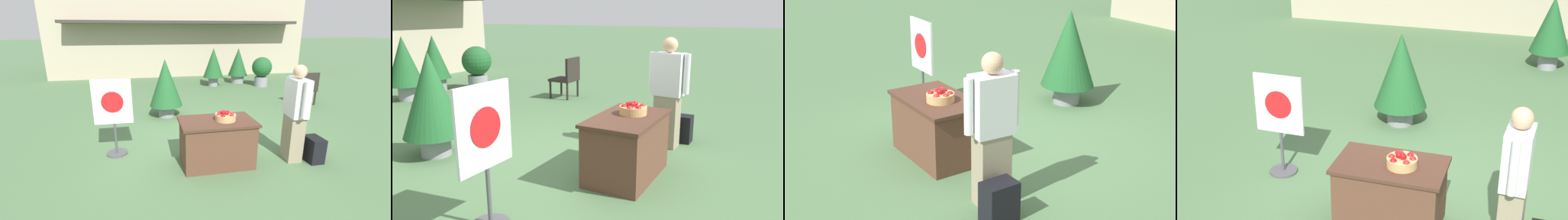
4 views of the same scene
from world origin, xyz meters
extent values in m
plane|color=#4C7047|center=(0.00, 0.00, 0.00)|extent=(120.00, 120.00, 0.00)
cube|color=brown|center=(-0.10, -1.08, 0.36)|extent=(1.13, 0.68, 0.72)
cube|color=#492C20|center=(-0.10, -1.08, 0.74)|extent=(1.20, 0.73, 0.04)
cylinder|color=tan|center=(0.03, -1.09, 0.81)|extent=(0.33, 0.33, 0.10)
sphere|color=red|center=(0.15, -1.08, 0.85)|extent=(0.08, 0.08, 0.08)
sphere|color=red|center=(0.10, -1.00, 0.85)|extent=(0.08, 0.08, 0.08)
sphere|color=red|center=(-0.03, -1.00, 0.85)|extent=(0.08, 0.08, 0.08)
sphere|color=red|center=(-0.08, -1.10, 0.85)|extent=(0.08, 0.08, 0.08)
sphere|color=#A30F14|center=(-0.04, -1.18, 0.85)|extent=(0.08, 0.08, 0.08)
sphere|color=red|center=(0.10, -1.19, 0.85)|extent=(0.08, 0.08, 0.08)
sphere|color=#A30F14|center=(0.00, -1.09, 0.88)|extent=(0.08, 0.08, 0.08)
sphere|color=red|center=(0.01, -1.06, 0.88)|extent=(0.08, 0.08, 0.08)
sphere|color=#A30F14|center=(0.05, -1.11, 0.88)|extent=(0.08, 0.08, 0.08)
cube|color=gray|center=(1.20, -1.18, 0.39)|extent=(0.27, 0.36, 0.78)
cube|color=silver|center=(1.20, -1.18, 1.09)|extent=(0.29, 0.44, 0.61)
sphere|color=tan|center=(1.20, -1.18, 1.51)|extent=(0.22, 0.22, 0.22)
cylinder|color=silver|center=(1.18, -1.43, 1.11)|extent=(0.09, 0.09, 0.56)
cylinder|color=silver|center=(1.22, -0.92, 1.11)|extent=(0.09, 0.09, 0.56)
cylinder|color=#4C4C51|center=(-1.74, -0.40, 0.01)|extent=(0.36, 0.36, 0.03)
cylinder|color=#4C4C51|center=(-1.74, -0.40, 0.31)|extent=(0.04, 0.04, 0.55)
cube|color=silver|center=(-1.74, -0.40, 0.97)|extent=(0.65, 0.04, 0.77)
cylinder|color=red|center=(-1.74, -0.42, 0.97)|extent=(0.36, 0.01, 0.36)
cylinder|color=gray|center=(1.49, 5.01, 0.17)|extent=(0.38, 0.38, 0.35)
cone|color=#1E5628|center=(1.49, 5.01, 0.90)|extent=(0.79, 0.79, 1.11)
cylinder|color=gray|center=(-0.68, 1.56, 0.15)|extent=(0.40, 0.40, 0.29)
cone|color=#1E5628|center=(-0.68, 1.56, 0.87)|extent=(0.82, 0.82, 1.16)
camera|label=1|loc=(-1.21, -4.84, 2.13)|focal=24.00mm
camera|label=2|loc=(-4.14, -2.70, 1.92)|focal=35.00mm
camera|label=3|loc=(5.28, -4.03, 2.91)|focal=50.00mm
camera|label=4|loc=(1.25, -6.02, 3.60)|focal=50.00mm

